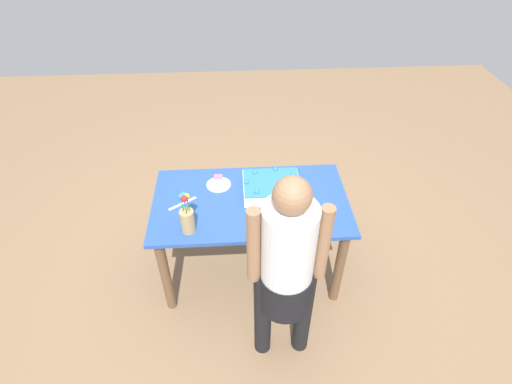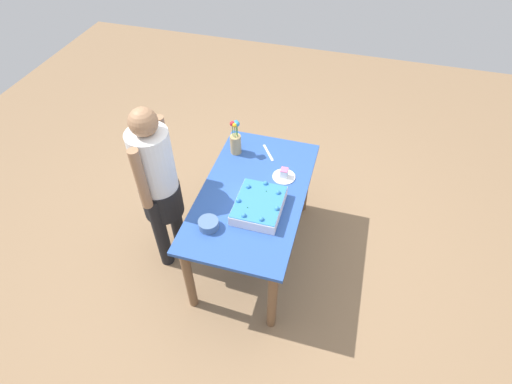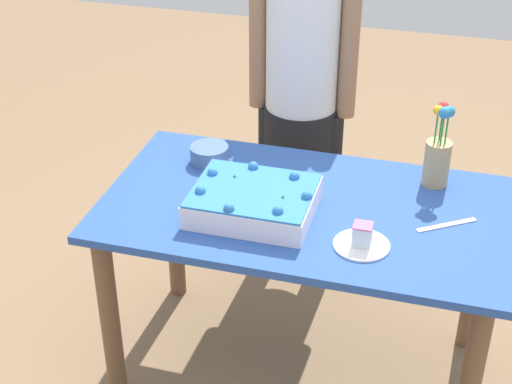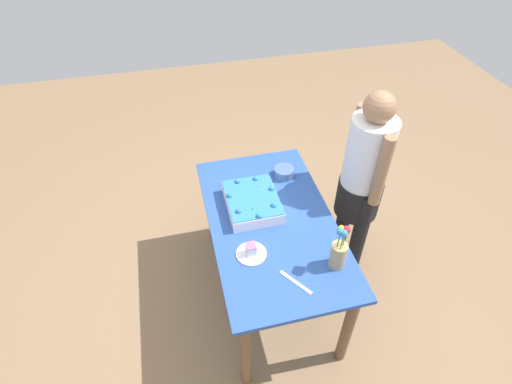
% 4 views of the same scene
% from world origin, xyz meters
% --- Properties ---
extents(ground_plane, '(8.00, 8.00, 0.00)m').
position_xyz_m(ground_plane, '(0.00, 0.00, 0.00)').
color(ground_plane, '#8E6E4E').
extents(dining_table, '(1.40, 0.79, 0.76)m').
position_xyz_m(dining_table, '(0.00, 0.00, 0.63)').
color(dining_table, '#2B52A2').
rests_on(dining_table, ground_plane).
extents(sheet_cake, '(0.41, 0.33, 0.11)m').
position_xyz_m(sheet_cake, '(-0.16, -0.09, 0.80)').
color(sheet_cake, white).
rests_on(sheet_cake, dining_table).
extents(serving_plate_with_slice, '(0.18, 0.18, 0.08)m').
position_xyz_m(serving_plate_with_slice, '(0.23, -0.19, 0.78)').
color(serving_plate_with_slice, white).
rests_on(serving_plate_with_slice, dining_table).
extents(cake_knife, '(0.19, 0.14, 0.00)m').
position_xyz_m(cake_knife, '(0.48, 0.01, 0.76)').
color(cake_knife, silver).
rests_on(cake_knife, dining_table).
extents(flower_vase, '(0.09, 0.09, 0.31)m').
position_xyz_m(flower_vase, '(0.42, 0.27, 0.87)').
color(flower_vase, tan).
rests_on(flower_vase, dining_table).
extents(fruit_bowl, '(0.14, 0.14, 0.07)m').
position_xyz_m(fruit_bowl, '(-0.41, 0.20, 0.79)').
color(fruit_bowl, '#4A6892').
rests_on(fruit_bowl, dining_table).
extents(person_standing, '(0.45, 0.31, 1.49)m').
position_xyz_m(person_standing, '(-0.17, 0.70, 0.85)').
color(person_standing, black).
rests_on(person_standing, ground_plane).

